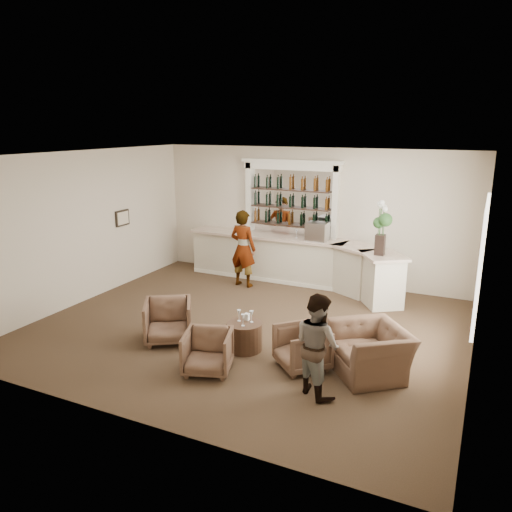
{
  "coord_description": "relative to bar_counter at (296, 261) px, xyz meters",
  "views": [
    {
      "loc": [
        4.01,
        -8.11,
        3.83
      ],
      "look_at": [
        -0.26,
        0.9,
        1.19
      ],
      "focal_mm": 35.0,
      "sensor_mm": 36.0,
      "label": 1
    }
  ],
  "objects": [
    {
      "name": "armchair_far",
      "position": [
        2.72,
        -3.84,
        -0.19
      ],
      "size": [
        1.55,
        1.57,
        0.77
      ],
      "primitive_type": "imported",
      "rotation": [
        0.0,
        0.0,
        -0.9
      ],
      "color": "brown",
      "rests_on": "ground"
    },
    {
      "name": "bar_counter",
      "position": [
        0.0,
        0.0,
        0.0
      ],
      "size": [
        5.72,
        1.8,
        1.14
      ],
      "color": "beige",
      "rests_on": "ground"
    },
    {
      "name": "espresso_machine",
      "position": [
        0.51,
        0.03,
        0.79
      ],
      "size": [
        0.5,
        0.42,
        0.44
      ],
      "primitive_type": "cube",
      "rotation": [
        0.0,
        0.0,
        -0.01
      ],
      "color": "#BBBBC0",
      "rests_on": "bar_counter"
    },
    {
      "name": "wine_glass_bar_right",
      "position": [
        -0.03,
        0.07,
        0.67
      ],
      "size": [
        0.07,
        0.07,
        0.21
      ],
      "primitive_type": null,
      "color": "white",
      "rests_on": "bar_counter"
    },
    {
      "name": "armchair_left",
      "position": [
        -0.88,
        -4.17,
        -0.19
      ],
      "size": [
        1.14,
        1.15,
        0.77
      ],
      "primitive_type": "imported",
      "rotation": [
        0.0,
        0.0,
        0.56
      ],
      "color": "brown",
      "rests_on": "ground"
    },
    {
      "name": "room_shell",
      "position": [
        0.33,
        -2.29,
        1.77
      ],
      "size": [
        8.04,
        7.02,
        3.32
      ],
      "color": "beige",
      "rests_on": "ground"
    },
    {
      "name": "wine_glass_tbl_b",
      "position": [
        0.64,
        -3.83,
        0.03
      ],
      "size": [
        0.07,
        0.07,
        0.21
      ],
      "primitive_type": null,
      "color": "white",
      "rests_on": "cocktail_table"
    },
    {
      "name": "sommelier",
      "position": [
        -1.11,
        -0.7,
        0.36
      ],
      "size": [
        0.73,
        0.52,
        1.87
      ],
      "primitive_type": "imported",
      "rotation": [
        0.0,
        0.0,
        3.02
      ],
      "color": "gray",
      "rests_on": "ground"
    },
    {
      "name": "wine_glass_tbl_a",
      "position": [
        0.42,
        -3.88,
        0.03
      ],
      "size": [
        0.07,
        0.07,
        0.21
      ],
      "primitive_type": null,
      "color": "white",
      "rests_on": "cocktail_table"
    },
    {
      "name": "wine_glass_bar_left",
      "position": [
        0.74,
        0.01,
        0.67
      ],
      "size": [
        0.07,
        0.07,
        0.21
      ],
      "primitive_type": null,
      "color": "white",
      "rests_on": "bar_counter"
    },
    {
      "name": "back_bar_alcove",
      "position": [
        -0.34,
        0.41,
        1.46
      ],
      "size": [
        2.64,
        0.25,
        3.0
      ],
      "color": "white",
      "rests_on": "ground"
    },
    {
      "name": "armchair_right",
      "position": [
        1.67,
        -4.11,
        -0.22
      ],
      "size": [
        1.07,
        1.07,
        0.7
      ],
      "primitive_type": "imported",
      "rotation": [
        0.0,
        0.0,
        -0.76
      ],
      "color": "brown",
      "rests_on": "ground"
    },
    {
      "name": "armchair_center",
      "position": [
        0.37,
        -4.88,
        -0.23
      ],
      "size": [
        0.93,
        0.95,
        0.68
      ],
      "primitive_type": "imported",
      "rotation": [
        0.0,
        0.0,
        0.33
      ],
      "color": "brown",
      "rests_on": "ground"
    },
    {
      "name": "ground",
      "position": [
        0.16,
        -3.0,
        -0.57
      ],
      "size": [
        8.0,
        8.0,
        0.0
      ],
      "primitive_type": "plane",
      "color": "#503828",
      "rests_on": "ground"
    },
    {
      "name": "cocktail_table",
      "position": [
        0.54,
        -3.91,
        -0.32
      ],
      "size": [
        0.62,
        0.62,
        0.5
      ],
      "primitive_type": "cylinder",
      "color": "#46291E",
      "rests_on": "ground"
    },
    {
      "name": "napkin_holder",
      "position": [
        0.52,
        -3.77,
        -0.01
      ],
      "size": [
        0.08,
        0.08,
        0.12
      ],
      "primitive_type": "cube",
      "color": "white",
      "rests_on": "cocktail_table"
    },
    {
      "name": "wine_glass_tbl_c",
      "position": [
        0.58,
        -4.04,
        0.03
      ],
      "size": [
        0.07,
        0.07,
        0.21
      ],
      "primitive_type": null,
      "color": "white",
      "rests_on": "cocktail_table"
    },
    {
      "name": "guest",
      "position": [
        2.14,
        -4.76,
        0.19
      ],
      "size": [
        0.94,
        0.89,
        1.53
      ],
      "primitive_type": "imported",
      "rotation": [
        0.0,
        0.0,
        2.56
      ],
      "color": "gray",
      "rests_on": "ground"
    },
    {
      "name": "flower_vase",
      "position": [
        2.15,
        -0.69,
        1.22
      ],
      "size": [
        0.31,
        0.31,
        1.16
      ],
      "color": "black",
      "rests_on": "bar_counter"
    }
  ]
}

